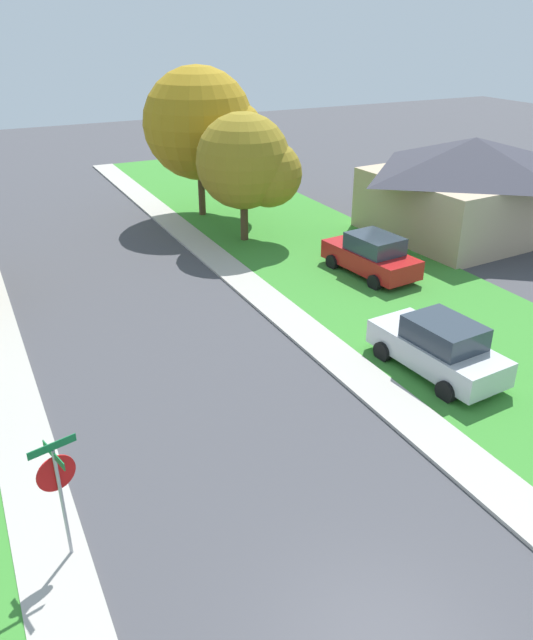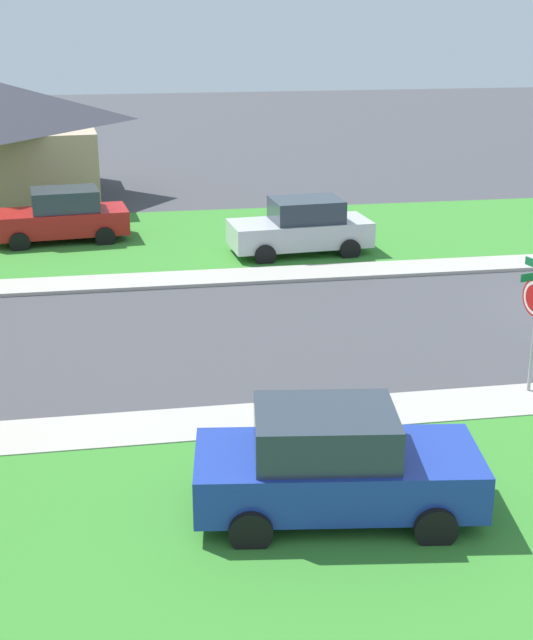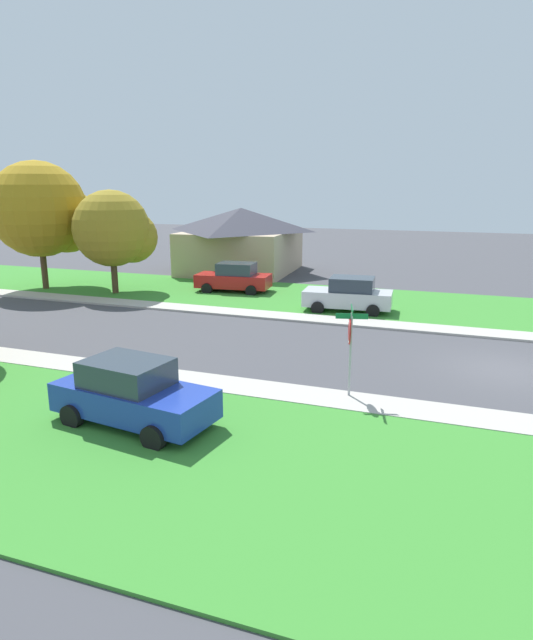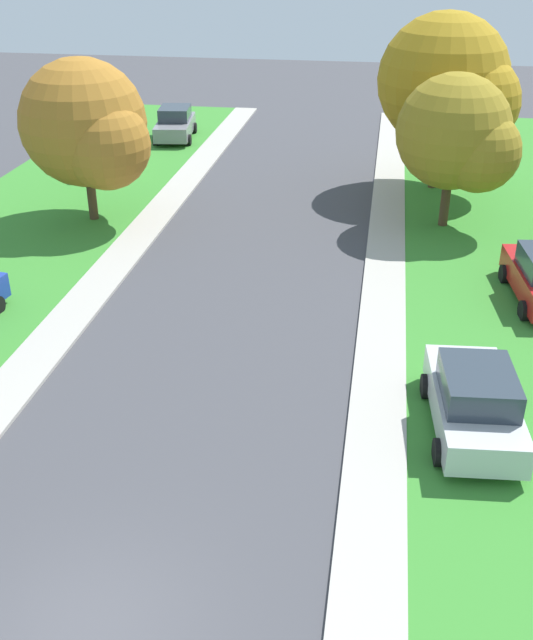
% 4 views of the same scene
% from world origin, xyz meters
% --- Properties ---
extents(ground_plane, '(120.00, 120.00, 0.00)m').
position_xyz_m(ground_plane, '(0.00, 0.00, 0.00)').
color(ground_plane, '#424247').
extents(sidewalk_east, '(1.40, 56.00, 0.10)m').
position_xyz_m(sidewalk_east, '(4.70, 12.00, 0.05)').
color(sidewalk_east, '#ADA89E').
rests_on(sidewalk_east, ground).
extents(lawn_east, '(8.00, 56.00, 0.08)m').
position_xyz_m(lawn_east, '(9.40, 12.00, 0.04)').
color(lawn_east, '#38842D').
rests_on(lawn_east, ground).
extents(sidewalk_west, '(1.40, 56.00, 0.10)m').
position_xyz_m(sidewalk_west, '(-4.70, 12.00, 0.05)').
color(sidewalk_west, '#ADA89E').
rests_on(sidewalk_west, ground).
extents(lawn_west, '(8.00, 56.00, 0.08)m').
position_xyz_m(lawn_west, '(-9.40, 12.00, 0.04)').
color(lawn_west, '#38842D').
rests_on(lawn_west, ground).
extents(stop_sign_far_corner, '(0.90, 0.90, 2.77)m').
position_xyz_m(stop_sign_far_corner, '(-4.33, 4.53, 1.89)').
color(stop_sign_far_corner, '#9E9EA3').
rests_on(stop_sign_far_corner, ground).
extents(car_red_behind_trees, '(2.38, 4.47, 1.76)m').
position_xyz_m(car_red_behind_trees, '(9.68, 14.22, 0.87)').
color(car_red_behind_trees, red).
rests_on(car_red_behind_trees, ground).
extents(car_blue_across_road, '(2.46, 4.50, 1.76)m').
position_xyz_m(car_blue_across_road, '(-8.07, 9.45, 0.87)').
color(car_blue_across_road, '#1E389E').
rests_on(car_blue_across_road, ground).
extents(car_silver_driveway_right, '(2.30, 4.43, 1.76)m').
position_xyz_m(car_silver_driveway_right, '(6.88, 6.84, 0.87)').
color(car_silver_driveway_right, silver).
rests_on(car_silver_driveway_right, ground).
extents(tree_sidewalk_mid, '(6.00, 5.58, 7.57)m').
position_xyz_m(tree_sidewalk_mid, '(6.93, 25.11, 4.60)').
color(tree_sidewalk_mid, '#4C3823').
rests_on(tree_sidewalk_mid, ground).
extents(tree_across_left, '(4.63, 4.31, 5.93)m').
position_xyz_m(tree_across_left, '(7.12, 20.36, 3.63)').
color(tree_across_left, '#4C3823').
rests_on(tree_across_left, ground).
extents(house_right_setback, '(9.51, 8.40, 4.60)m').
position_xyz_m(house_right_setback, '(17.11, 16.84, 2.38)').
color(house_right_setback, tan).
rests_on(house_right_setback, ground).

